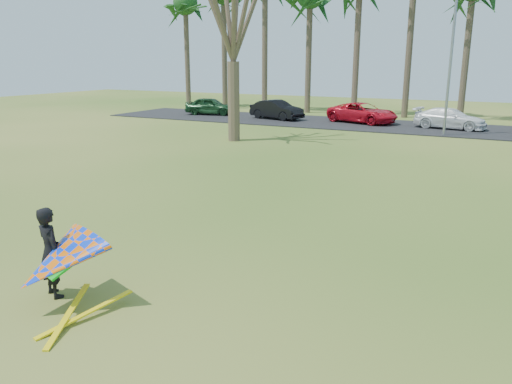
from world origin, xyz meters
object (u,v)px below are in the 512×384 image
at_px(car_3, 450,118).
at_px(kite_flyer, 57,261).
at_px(bare_tree_left, 233,7).
at_px(car_1, 277,110).
at_px(car_0, 211,106).
at_px(car_2, 362,113).
at_px(streetlight, 454,56).

height_order(car_3, kite_flyer, kite_flyer).
distance_m(bare_tree_left, car_1, 11.92).
height_order(car_0, car_1, car_1).
xyz_separation_m(car_1, car_2, (6.24, 0.67, -0.01)).
xyz_separation_m(car_2, kite_flyer, (2.43, -28.62, 0.10)).
relative_size(car_0, car_1, 0.96).
bearing_deg(car_3, car_0, 97.80).
xyz_separation_m(bare_tree_left, car_1, (-2.07, 10.00, -6.17)).
xyz_separation_m(car_0, kite_flyer, (14.66, -28.39, 0.11)).
height_order(streetlight, car_2, streetlight).
xyz_separation_m(car_1, car_3, (12.00, 0.18, -0.05)).
height_order(car_0, car_3, car_0).
height_order(bare_tree_left, streetlight, bare_tree_left).
bearing_deg(car_2, kite_flyer, -156.52).
bearing_deg(car_0, car_3, -102.65).
bearing_deg(streetlight, car_3, 94.04).
distance_m(bare_tree_left, car_2, 13.01).
distance_m(bare_tree_left, streetlight, 12.58).
bearing_deg(car_0, car_1, -106.06).
distance_m(car_1, kite_flyer, 29.26).
bearing_deg(bare_tree_left, kite_flyer, -69.81).
distance_m(streetlight, kite_flyer, 25.46).
relative_size(bare_tree_left, car_2, 1.97).
distance_m(car_1, car_2, 6.27).
bearing_deg(car_1, car_3, -73.58).
bearing_deg(kite_flyer, streetlight, 81.89).
distance_m(bare_tree_left, car_3, 15.52).
relative_size(bare_tree_left, car_0, 2.43).
bearing_deg(kite_flyer, car_2, 94.85).
distance_m(car_2, kite_flyer, 28.73).
bearing_deg(bare_tree_left, car_0, 127.67).
xyz_separation_m(streetlight, car_3, (-0.22, 3.18, -3.77)).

